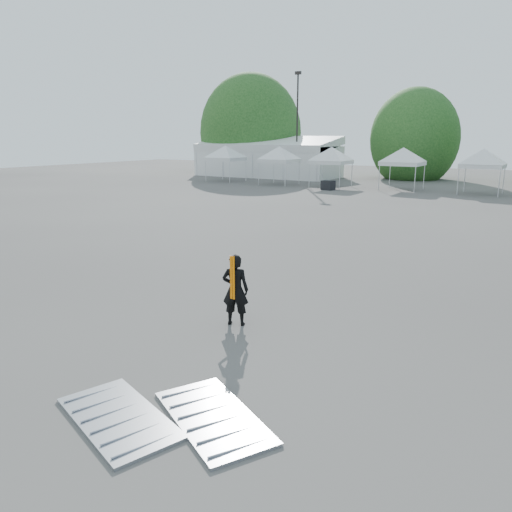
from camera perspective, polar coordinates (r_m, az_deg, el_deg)
The scene contains 14 objects.
ground at distance 13.35m, azimuth 6.47°, elevation -4.82°, with size 120.00×120.00×0.00m, color #474442.
marquee at distance 53.99m, azimuth 1.30°, elevation 11.17°, with size 15.00×6.25×4.23m.
light_pole_west at distance 51.16m, azimuth 4.74°, elevation 15.26°, with size 0.60×0.25×10.30m.
tree_far_w at distance 58.59m, azimuth -0.63°, elevation 13.87°, with size 4.80×4.80×7.30m.
tree_mid_w at distance 53.20m, azimuth 17.65°, elevation 12.63°, with size 4.16×4.16×6.33m.
tent_a at distance 48.26m, azimuth -3.49°, elevation 12.16°, with size 4.18×4.18×3.88m.
tent_b at distance 44.79m, azimuth 2.68°, elevation 12.07°, with size 4.03×4.03×3.88m.
tent_c at distance 42.85m, azimuth 8.63°, elevation 11.87°, with size 4.10×4.10×3.88m.
tent_d at distance 41.88m, azimuth 16.51°, elevation 11.44°, with size 4.25×4.25×3.88m.
tent_e at distance 40.48m, azimuth 24.62°, elevation 10.73°, with size 4.14×4.14×3.88m.
man at distance 11.24m, azimuth -2.37°, elevation -3.87°, with size 0.70×0.58×1.65m.
barrier_left at distance 8.21m, azimuth -15.43°, elevation -17.35°, with size 2.49×1.80×0.07m.
barrier_mid at distance 7.98m, azimuth -4.88°, elevation -17.85°, with size 2.48×2.04×0.07m.
crate_west at distance 40.67m, azimuth 8.24°, elevation 8.01°, with size 0.95×0.74×0.74m, color black.
Camera 1 is at (5.35, -11.50, 4.18)m, focal length 35.00 mm.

